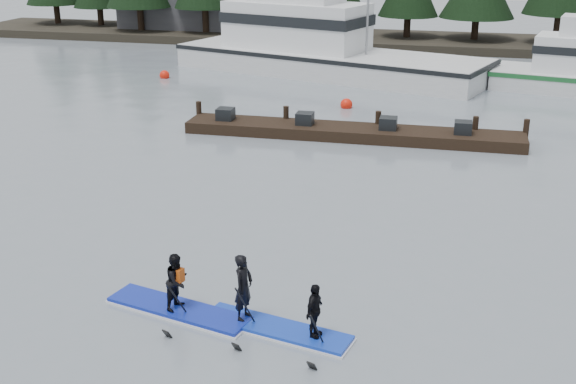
% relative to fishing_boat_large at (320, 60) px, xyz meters
% --- Properties ---
extents(ground, '(160.00, 160.00, 0.00)m').
position_rel_fishing_boat_large_xyz_m(ground, '(3.95, -29.57, -0.81)').
color(ground, gray).
rests_on(ground, ground).
extents(far_shore, '(70.00, 8.00, 0.60)m').
position_rel_fishing_boat_large_xyz_m(far_shore, '(3.95, 12.43, -0.51)').
color(far_shore, '#2D281E').
rests_on(far_shore, ground).
extents(treeline, '(60.00, 4.00, 8.00)m').
position_rel_fishing_boat_large_xyz_m(treeline, '(3.95, 12.43, -0.81)').
color(treeline, black).
rests_on(treeline, ground).
extents(waterfront_building, '(18.00, 6.00, 5.00)m').
position_rel_fishing_boat_large_xyz_m(waterfront_building, '(-10.05, 14.43, 1.69)').
color(waterfront_building, '#4C4C51').
rests_on(waterfront_building, ground).
extents(fishing_boat_large, '(19.54, 10.63, 10.50)m').
position_rel_fishing_boat_large_xyz_m(fishing_boat_large, '(0.00, 0.00, 0.00)').
color(fishing_boat_large, silver).
rests_on(fishing_boat_large, ground).
extents(floating_dock, '(14.08, 2.14, 0.47)m').
position_rel_fishing_boat_large_xyz_m(floating_dock, '(4.19, -13.64, -0.57)').
color(floating_dock, black).
rests_on(floating_dock, ground).
extents(buoy_b, '(0.59, 0.59, 0.59)m').
position_rel_fishing_boat_large_xyz_m(buoy_b, '(3.07, -8.39, -0.81)').
color(buoy_b, red).
rests_on(buoy_b, ground).
extents(buoy_a, '(0.58, 0.58, 0.58)m').
position_rel_fishing_boat_large_xyz_m(buoy_a, '(-8.51, -3.66, -0.81)').
color(buoy_a, red).
rests_on(buoy_a, ground).
extents(paddleboard_solo, '(3.59, 1.63, 1.88)m').
position_rel_fishing_boat_large_xyz_m(paddleboard_solo, '(2.74, -29.01, -0.35)').
color(paddleboard_solo, '#1125A3').
rests_on(paddleboard_solo, ground).
extents(paddleboard_duo, '(3.45, 1.60, 2.13)m').
position_rel_fishing_boat_large_xyz_m(paddleboard_duo, '(5.09, -29.26, -0.26)').
color(paddleboard_duo, '#1438BC').
rests_on(paddleboard_duo, ground).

